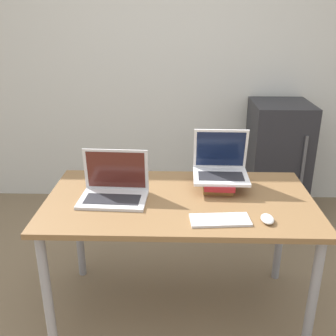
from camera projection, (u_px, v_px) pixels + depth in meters
The scene contains 8 objects.
wall_back at pixel (180, 57), 3.47m from camera, with size 8.00×0.05×2.70m.
desk at pixel (179, 212), 2.19m from camera, with size 1.47×0.79×0.76m.
laptop_left at pixel (114, 189), 2.15m from camera, with size 0.37×0.26×0.26m.
book_stack at pixel (219, 182), 2.28m from camera, with size 0.19×0.28×0.07m.
laptop_on_books at pixel (221, 167), 2.27m from camera, with size 0.32×0.27×0.27m.
wireless_keyboard at pixel (220, 220), 1.92m from camera, with size 0.30×0.15×0.01m.
mouse at pixel (267, 219), 1.92m from camera, with size 0.06×0.10×0.03m.
mini_fridge at pixel (277, 160), 3.46m from camera, with size 0.49×0.55×1.01m.
Camera 1 is at (-0.01, -1.55, 1.72)m, focal length 42.00 mm.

